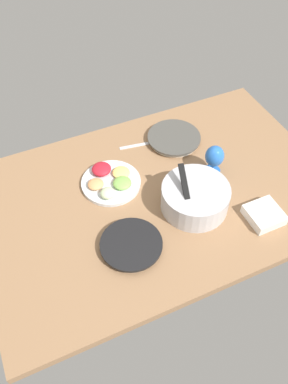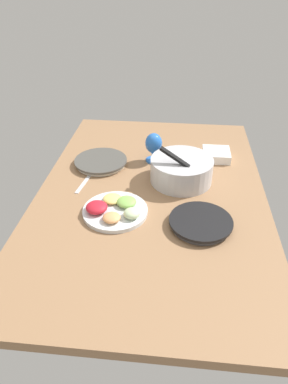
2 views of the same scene
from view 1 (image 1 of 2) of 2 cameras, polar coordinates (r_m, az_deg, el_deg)
ground_plane at (r=183.13cm, az=2.08°, el=-0.49°), size 160.00×104.00×4.00cm
dinner_plate_left at (r=205.20cm, az=4.31°, el=7.65°), size 27.04×27.04×2.88cm
dinner_plate_right at (r=162.95cm, az=-1.84°, el=-7.60°), size 25.59×25.59×3.06cm
mixing_bowl at (r=173.19cm, az=7.31°, el=-0.69°), size 29.50×29.50×18.87cm
fruit_platter at (r=184.15cm, az=-4.84°, el=1.58°), size 27.52×27.52×5.56cm
hurricane_glass_blue at (r=186.22cm, az=10.04°, el=4.90°), size 8.73×8.73×15.61cm
square_bowl_white at (r=178.13cm, az=16.82°, el=-3.10°), size 14.25×14.25×4.57cm
fork_by_left_plate at (r=202.75cm, az=-1.01°, el=6.72°), size 18.06×4.59×0.60cm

